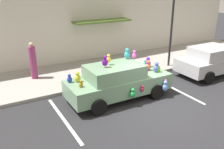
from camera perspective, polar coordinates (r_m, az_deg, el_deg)
ground_plane at (r=10.19m, az=10.60°, el=-7.47°), size 60.00×60.00×0.00m
sidewalk at (r=13.98m, az=-2.49°, el=1.19°), size 24.00×4.00×0.15m
storefront_building at (r=15.20m, az=-6.47°, el=14.74°), size 24.00×1.25×6.40m
parking_stripe_front at (r=11.99m, az=14.42°, el=-3.29°), size 0.12×3.60×0.01m
parking_stripe_rear at (r=9.38m, az=-11.25°, el=-10.13°), size 0.12×3.60×0.01m
plush_covered_car at (r=10.42m, az=1.48°, el=-1.55°), size 4.50×2.02×2.03m
parked_sedan_behind at (r=14.29m, az=22.25°, el=3.06°), size 4.02×1.98×1.54m
teddy_bear_on_sidewalk at (r=12.97m, az=-0.71°, el=1.52°), size 0.38×0.31×0.72m
street_lamp_post at (r=14.23m, az=13.78°, el=11.38°), size 0.28×0.28×3.97m
pedestrian_near_shopfront at (r=12.85m, az=-17.91°, el=2.85°), size 0.33×0.33×1.86m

